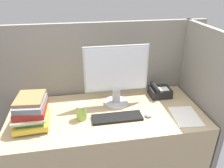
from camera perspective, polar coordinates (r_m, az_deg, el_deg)
cubicle_panel_rear at (r=2.12m, az=-3.03°, el=-3.28°), size 1.93×0.04×1.41m
cubicle_panel_right at (r=2.07m, az=21.11°, el=-5.94°), size 0.04×0.75×1.41m
desk at (r=2.00m, az=-1.35°, el=-16.75°), size 1.53×0.69×0.77m
monitor at (r=1.76m, az=1.14°, el=1.93°), size 0.52×0.21×0.51m
keyboard at (r=1.69m, az=1.34°, el=-8.75°), size 0.39×0.12×0.02m
mouse at (r=1.73m, az=9.54°, el=-7.95°), size 0.06×0.05×0.03m
coffee_cup at (r=1.67m, az=-8.02°, el=-7.17°), size 0.08×0.08×0.13m
book_stack at (r=1.68m, az=-20.32°, el=-6.88°), size 0.25×0.30×0.22m
desk_telephone at (r=2.02m, az=12.29°, el=-1.91°), size 0.18×0.18×0.11m
paper_pile at (r=1.80m, az=18.66°, el=-8.03°), size 0.22×0.29×0.01m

